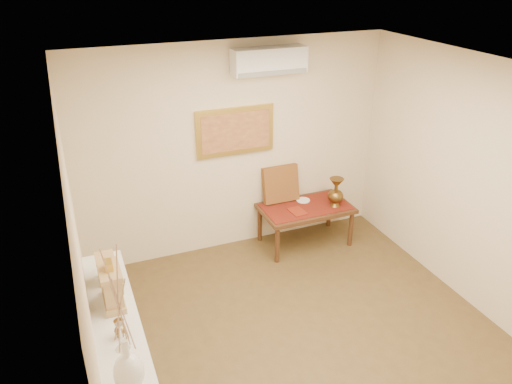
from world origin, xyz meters
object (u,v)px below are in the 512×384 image
wooden_chest (106,268)px  low_table (306,211)px  brass_urn_tall (336,189)px  display_ledge (122,365)px  mantel_clock (112,286)px  white_vase (122,326)px

wooden_chest → low_table: bearing=26.6°
brass_urn_tall → display_ledge: 3.53m
mantel_clock → wooden_chest: (-0.01, 0.35, -0.05)m
mantel_clock → display_ledge: bearing=-97.2°
brass_urn_tall → display_ledge: size_ratio=0.23×
brass_urn_tall → display_ledge: bearing=-150.0°
brass_urn_tall → low_table: bearing=161.3°
mantel_clock → wooden_chest: size_ratio=1.68×
white_vase → low_table: size_ratio=0.89×
mantel_clock → wooden_chest: bearing=91.4°
display_ledge → wooden_chest: wooden_chest is taller
white_vase → display_ledge: white_vase is taller
white_vase → low_table: bearing=44.7°
brass_urn_tall → wooden_chest: 3.27m
brass_urn_tall → wooden_chest: (-3.03, -1.21, 0.31)m
display_ledge → low_table: (2.67, 1.88, -0.01)m
display_ledge → mantel_clock: 0.69m
low_table → mantel_clock: bearing=-147.6°
white_vase → display_ledge: size_ratio=0.53×
white_vase → brass_urn_tall: white_vase is taller
mantel_clock → brass_urn_tall: bearing=27.3°
low_table → display_ledge: bearing=-144.9°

